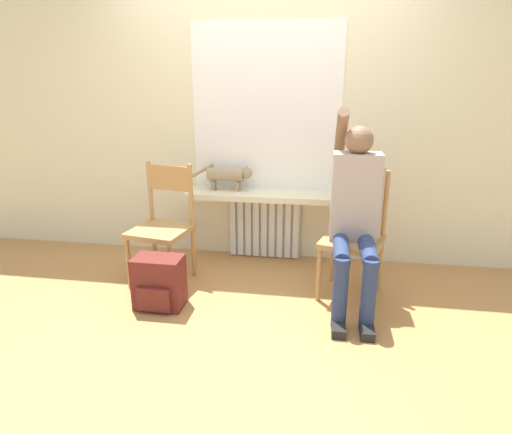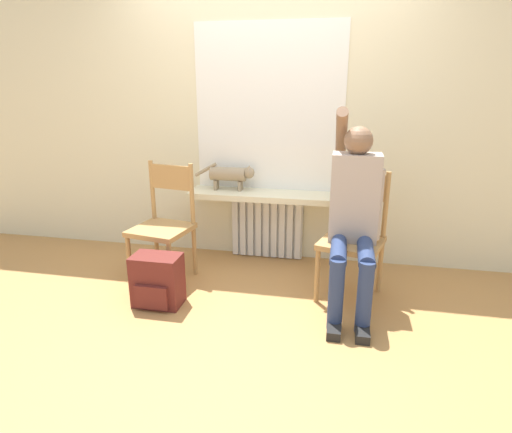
% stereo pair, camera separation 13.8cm
% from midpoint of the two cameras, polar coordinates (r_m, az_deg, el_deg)
% --- Properties ---
extents(ground_plane, '(12.00, 12.00, 0.00)m').
position_cam_midpoint_polar(ground_plane, '(3.02, -3.32, -13.64)').
color(ground_plane, '#B27F47').
extents(wall_with_window, '(7.00, 0.06, 2.70)m').
position_cam_midpoint_polar(wall_with_window, '(3.80, 0.35, 14.34)').
color(wall_with_window, beige).
rests_on(wall_with_window, ground_plane).
extents(radiator, '(0.65, 0.08, 0.59)m').
position_cam_midpoint_polar(radiator, '(3.93, 0.15, -1.28)').
color(radiator, silver).
rests_on(radiator, ground_plane).
extents(windowsill, '(1.34, 0.33, 0.05)m').
position_cam_midpoint_polar(windowsill, '(3.73, -0.12, 2.83)').
color(windowsill, beige).
rests_on(windowsill, radiator).
extents(window_glass, '(1.28, 0.01, 1.40)m').
position_cam_midpoint_polar(window_glass, '(3.77, 0.27, 14.16)').
color(window_glass, white).
rests_on(window_glass, windowsill).
extents(chair_left, '(0.49, 0.49, 0.95)m').
position_cam_midpoint_polar(chair_left, '(3.50, -13.40, -0.98)').
color(chair_left, '#B2844C').
rests_on(chair_left, ground_plane).
extents(chair_right, '(0.53, 0.53, 0.95)m').
position_cam_midpoint_polar(chair_right, '(3.25, 11.75, -2.30)').
color(chair_right, '#B2844C').
rests_on(chair_right, ground_plane).
extents(person, '(0.36, 1.04, 1.41)m').
position_cam_midpoint_polar(person, '(3.06, 11.87, 0.81)').
color(person, navy).
rests_on(person, ground_plane).
extents(cat, '(0.55, 0.12, 0.24)m').
position_cam_midpoint_polar(cat, '(3.79, -4.72, 5.61)').
color(cat, '#9E896B').
rests_on(cat, windowsill).
extents(backpack, '(0.35, 0.25, 0.38)m').
position_cam_midpoint_polar(backpack, '(3.19, -14.04, -8.57)').
color(backpack, maroon).
rests_on(backpack, ground_plane).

